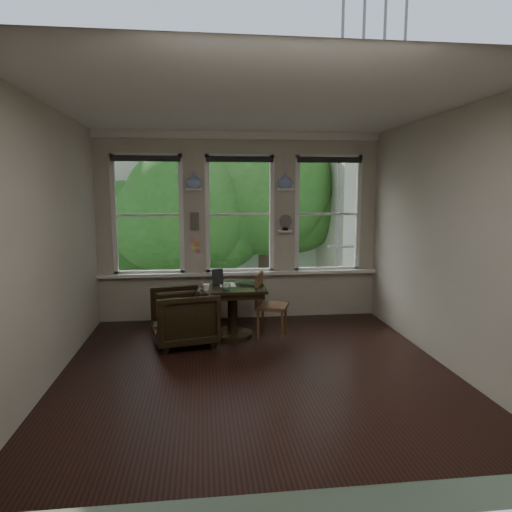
{
  "coord_description": "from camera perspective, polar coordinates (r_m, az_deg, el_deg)",
  "views": [
    {
      "loc": [
        -0.6,
        -5.11,
        2.07
      ],
      "look_at": [
        0.11,
        0.9,
        1.21
      ],
      "focal_mm": 32.0,
      "sensor_mm": 36.0,
      "label": 1
    }
  ],
  "objects": [
    {
      "name": "shelf_right",
      "position": [
        7.38,
        3.67,
        8.31
      ],
      "size": [
        0.26,
        0.16,
        0.03
      ],
      "primitive_type": "cube",
      "color": "white",
      "rests_on": "ground"
    },
    {
      "name": "sticky_notes",
      "position": [
        7.35,
        -7.64,
        1.61
      ],
      "size": [
        0.16,
        0.01,
        0.24
      ],
      "primitive_type": null,
      "color": "pink",
      "rests_on": "ground"
    },
    {
      "name": "tablet",
      "position": [
        6.54,
        -4.82,
        -2.6
      ],
      "size": [
        0.17,
        0.09,
        0.22
      ],
      "primitive_type": "cube",
      "rotation": [
        -0.26,
        0.0,
        0.08
      ],
      "color": "black",
      "rests_on": "table"
    },
    {
      "name": "desk_fan",
      "position": [
        7.38,
        3.66,
        3.88
      ],
      "size": [
        0.2,
        0.2,
        0.24
      ],
      "primitive_type": null,
      "color": "#59544F",
      "rests_on": "ground"
    },
    {
      "name": "papers",
      "position": [
        6.51,
        -3.62,
        -3.59
      ],
      "size": [
        0.23,
        0.31,
        0.0
      ],
      "primitive_type": "cube",
      "rotation": [
        0.0,
        0.0,
        0.04
      ],
      "color": "silver",
      "rests_on": "table"
    },
    {
      "name": "armchair_left",
      "position": [
        6.32,
        -9.03,
        -7.51
      ],
      "size": [
        0.99,
        0.97,
        0.76
      ],
      "primitive_type": "imported",
      "rotation": [
        0.0,
        0.0,
        -1.36
      ],
      "color": "black",
      "rests_on": "ground"
    },
    {
      "name": "window_right",
      "position": [
        7.65,
        8.88,
        5.23
      ],
      "size": [
        1.1,
        0.12,
        1.9
      ],
      "primitive_type": null,
      "color": "white",
      "rests_on": "ground"
    },
    {
      "name": "shelf_left",
      "position": [
        7.26,
        -7.77,
        8.26
      ],
      "size": [
        0.26,
        0.16,
        0.03
      ],
      "primitive_type": "cube",
      "color": "white",
      "rests_on": "ground"
    },
    {
      "name": "intercom",
      "position": [
        7.31,
        -7.69,
        4.33
      ],
      "size": [
        0.14,
        0.06,
        0.28
      ],
      "primitive_type": "cube",
      "color": "#59544F",
      "rests_on": "ground"
    },
    {
      "name": "wall_back",
      "position": [
        7.41,
        -2.04,
        3.68
      ],
      "size": [
        4.5,
        0.0,
        4.5
      ],
      "primitive_type": "plane",
      "rotation": [
        1.57,
        0.0,
        0.0
      ],
      "color": "#BEB4A2",
      "rests_on": "ground"
    },
    {
      "name": "wall_front",
      "position": [
        2.98,
        5.08,
        -2.96
      ],
      "size": [
        4.5,
        0.0,
        4.5
      ],
      "primitive_type": "plane",
      "rotation": [
        -1.57,
        0.0,
        0.0
      ],
      "color": "#BEB4A2",
      "rests_on": "ground"
    },
    {
      "name": "drinking_glass",
      "position": [
        6.17,
        -3.72,
        -3.85
      ],
      "size": [
        0.14,
        0.14,
        0.09
      ],
      "primitive_type": "imported",
      "rotation": [
        0.0,
        0.0,
        -0.29
      ],
      "color": "white",
      "rests_on": "table"
    },
    {
      "name": "ground",
      "position": [
        5.55,
        -0.0,
        -13.81
      ],
      "size": [
        4.5,
        4.5,
        0.0
      ],
      "primitive_type": "plane",
      "color": "black",
      "rests_on": "ground"
    },
    {
      "name": "vase_right",
      "position": [
        7.39,
        3.68,
        9.39
      ],
      "size": [
        0.24,
        0.24,
        0.25
      ],
      "primitive_type": "imported",
      "color": "white",
      "rests_on": "shelf_right"
    },
    {
      "name": "cushion_red",
      "position": [
        6.3,
        -9.05,
        -6.9
      ],
      "size": [
        0.45,
        0.45,
        0.06
      ],
      "primitive_type": "cube",
      "color": "maroon",
      "rests_on": "armchair_left"
    },
    {
      "name": "table",
      "position": [
        6.55,
        -2.95,
        -6.91
      ],
      "size": [
        0.9,
        0.9,
        0.75
      ],
      "primitive_type": null,
      "color": "black",
      "rests_on": "ground"
    },
    {
      "name": "wall_right",
      "position": [
        5.88,
        22.33,
        1.93
      ],
      "size": [
        0.0,
        4.5,
        4.5
      ],
      "primitive_type": "plane",
      "rotation": [
        1.57,
        0.0,
        -1.57
      ],
      "color": "#BEB4A2",
      "rests_on": "ground"
    },
    {
      "name": "laptop",
      "position": [
        6.45,
        -1.35,
        -3.6
      ],
      "size": [
        0.41,
        0.35,
        0.03
      ],
      "primitive_type": "imported",
      "rotation": [
        0.0,
        0.0,
        -0.47
      ],
      "color": "black",
      "rests_on": "table"
    },
    {
      "name": "wall_left",
      "position": [
        5.4,
        -24.44,
        1.31
      ],
      "size": [
        0.0,
        4.5,
        4.5
      ],
      "primitive_type": "plane",
      "rotation": [
        1.57,
        0.0,
        1.57
      ],
      "color": "#BEB4A2",
      "rests_on": "ground"
    },
    {
      "name": "mug",
      "position": [
        6.17,
        -6.24,
        -3.9
      ],
      "size": [
        0.11,
        0.11,
        0.09
      ],
      "primitive_type": "imported",
      "rotation": [
        0.0,
        0.0,
        -0.22
      ],
      "color": "white",
      "rests_on": "table"
    },
    {
      "name": "window_center",
      "position": [
        7.4,
        -2.05,
        5.22
      ],
      "size": [
        1.1,
        0.12,
        1.9
      ],
      "primitive_type": null,
      "color": "white",
      "rests_on": "ground"
    },
    {
      "name": "side_chair_right",
      "position": [
        6.52,
        2.02,
        -6.22
      ],
      "size": [
        0.53,
        0.53,
        0.92
      ],
      "primitive_type": null,
      "rotation": [
        0.0,
        0.0,
        1.24
      ],
      "color": "#4A271A",
      "rests_on": "ground"
    },
    {
      "name": "window_left",
      "position": [
        7.42,
        -13.33,
        5.02
      ],
      "size": [
        1.1,
        0.12,
        1.9
      ],
      "primitive_type": null,
      "color": "white",
      "rests_on": "ground"
    },
    {
      "name": "ceiling",
      "position": [
        5.23,
        -0.0,
        18.33
      ],
      "size": [
        4.5,
        4.5,
        0.0
      ],
      "primitive_type": "plane",
      "rotation": [
        3.14,
        0.0,
        0.0
      ],
      "color": "silver",
      "rests_on": "ground"
    },
    {
      "name": "vase_left",
      "position": [
        7.27,
        -7.79,
        9.35
      ],
      "size": [
        0.24,
        0.24,
        0.25
      ],
      "primitive_type": "imported",
      "color": "white",
      "rests_on": "shelf_left"
    }
  ]
}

